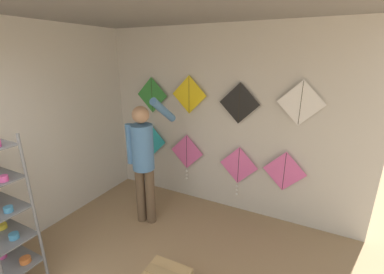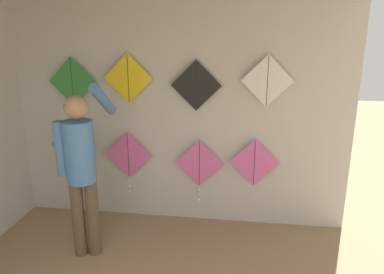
{
  "view_description": "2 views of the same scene",
  "coord_description": "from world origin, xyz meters",
  "px_view_note": "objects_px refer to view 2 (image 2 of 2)",
  "views": [
    {
      "loc": [
        1.45,
        -0.05,
        2.38
      ],
      "look_at": [
        -0.21,
        3.21,
        1.2
      ],
      "focal_mm": 24.0,
      "sensor_mm": 36.0,
      "label": 1
    },
    {
      "loc": [
        0.96,
        -0.78,
        2.39
      ],
      "look_at": [
        0.4,
        3.21,
        1.18
      ],
      "focal_mm": 35.0,
      "sensor_mm": 36.0,
      "label": 2
    }
  ],
  "objects_px": {
    "kite_1": "(128,158)",
    "kite_5": "(128,78)",
    "shopkeeper": "(81,163)",
    "kite_7": "(268,81)",
    "kite_0": "(73,145)",
    "kite_2": "(199,166)",
    "kite_6": "(196,86)",
    "kite_4": "(72,82)",
    "kite_3": "(254,163)"
  },
  "relations": [
    {
      "from": "shopkeeper",
      "to": "kite_3",
      "type": "relative_size",
      "value": 3.15
    },
    {
      "from": "shopkeeper",
      "to": "kite_7",
      "type": "relative_size",
      "value": 3.15
    },
    {
      "from": "kite_1",
      "to": "kite_7",
      "type": "bearing_deg",
      "value": 0.03
    },
    {
      "from": "kite_1",
      "to": "kite_5",
      "type": "distance_m",
      "value": 0.99
    },
    {
      "from": "kite_7",
      "to": "shopkeeper",
      "type": "bearing_deg",
      "value": -155.32
    },
    {
      "from": "kite_0",
      "to": "kite_6",
      "type": "xyz_separation_m",
      "value": [
        1.56,
        0.0,
        0.79
      ]
    },
    {
      "from": "kite_0",
      "to": "kite_2",
      "type": "bearing_deg",
      "value": -0.03
    },
    {
      "from": "shopkeeper",
      "to": "kite_4",
      "type": "distance_m",
      "value": 1.19
    },
    {
      "from": "kite_6",
      "to": "kite_7",
      "type": "height_order",
      "value": "kite_7"
    },
    {
      "from": "kite_6",
      "to": "kite_4",
      "type": "bearing_deg",
      "value": 180.0
    },
    {
      "from": "kite_4",
      "to": "kite_6",
      "type": "height_order",
      "value": "kite_4"
    },
    {
      "from": "kite_4",
      "to": "shopkeeper",
      "type": "bearing_deg",
      "value": -63.27
    },
    {
      "from": "kite_1",
      "to": "kite_5",
      "type": "height_order",
      "value": "kite_5"
    },
    {
      "from": "kite_1",
      "to": "kite_3",
      "type": "relative_size",
      "value": 1.35
    },
    {
      "from": "kite_3",
      "to": "kite_2",
      "type": "bearing_deg",
      "value": -179.92
    },
    {
      "from": "kite_5",
      "to": "kite_6",
      "type": "relative_size",
      "value": 1.0
    },
    {
      "from": "kite_4",
      "to": "kite_6",
      "type": "bearing_deg",
      "value": 0.0
    },
    {
      "from": "kite_2",
      "to": "kite_5",
      "type": "height_order",
      "value": "kite_5"
    },
    {
      "from": "kite_4",
      "to": "kite_0",
      "type": "bearing_deg",
      "value": 180.0
    },
    {
      "from": "kite_0",
      "to": "kite_6",
      "type": "relative_size",
      "value": 1.0
    },
    {
      "from": "kite_6",
      "to": "shopkeeper",
      "type": "bearing_deg",
      "value": -141.15
    },
    {
      "from": "kite_4",
      "to": "kite_6",
      "type": "xyz_separation_m",
      "value": [
        1.5,
        0.0,
        -0.02
      ]
    },
    {
      "from": "kite_2",
      "to": "kite_6",
      "type": "height_order",
      "value": "kite_6"
    },
    {
      "from": "kite_0",
      "to": "kite_4",
      "type": "xyz_separation_m",
      "value": [
        0.06,
        0.0,
        0.8
      ]
    },
    {
      "from": "kite_5",
      "to": "shopkeeper",
      "type": "bearing_deg",
      "value": -107.17
    },
    {
      "from": "kite_1",
      "to": "kite_4",
      "type": "bearing_deg",
      "value": 179.92
    },
    {
      "from": "kite_1",
      "to": "kite_2",
      "type": "height_order",
      "value": "kite_1"
    },
    {
      "from": "kite_3",
      "to": "kite_6",
      "type": "height_order",
      "value": "kite_6"
    },
    {
      "from": "kite_0",
      "to": "kite_4",
      "type": "distance_m",
      "value": 0.81
    },
    {
      "from": "kite_5",
      "to": "kite_7",
      "type": "bearing_deg",
      "value": 0.0
    },
    {
      "from": "kite_1",
      "to": "kite_6",
      "type": "height_order",
      "value": "kite_6"
    },
    {
      "from": "kite_1",
      "to": "shopkeeper",
      "type": "bearing_deg",
      "value": -104.24
    },
    {
      "from": "kite_0",
      "to": "kite_6",
      "type": "height_order",
      "value": "kite_6"
    },
    {
      "from": "kite_6",
      "to": "kite_3",
      "type": "bearing_deg",
      "value": 0.0
    },
    {
      "from": "kite_2",
      "to": "kite_6",
      "type": "relative_size",
      "value": 1.35
    },
    {
      "from": "shopkeeper",
      "to": "kite_7",
      "type": "height_order",
      "value": "kite_7"
    },
    {
      "from": "kite_2",
      "to": "kite_7",
      "type": "distance_m",
      "value": 1.3
    },
    {
      "from": "kite_6",
      "to": "kite_2",
      "type": "bearing_deg",
      "value": -1.17
    },
    {
      "from": "kite_3",
      "to": "kite_7",
      "type": "bearing_deg",
      "value": 0.0
    },
    {
      "from": "kite_2",
      "to": "kite_6",
      "type": "distance_m",
      "value": 0.98
    },
    {
      "from": "shopkeeper",
      "to": "kite_4",
      "type": "relative_size",
      "value": 3.15
    },
    {
      "from": "kite_2",
      "to": "kite_5",
      "type": "relative_size",
      "value": 1.35
    },
    {
      "from": "kite_2",
      "to": "kite_3",
      "type": "height_order",
      "value": "kite_3"
    },
    {
      "from": "kite_3",
      "to": "kite_5",
      "type": "xyz_separation_m",
      "value": [
        -1.5,
        0.0,
        0.97
      ]
    },
    {
      "from": "kite_0",
      "to": "kite_1",
      "type": "bearing_deg",
      "value": -0.07
    },
    {
      "from": "kite_5",
      "to": "kite_6",
      "type": "distance_m",
      "value": 0.8
    },
    {
      "from": "kite_4",
      "to": "kite_5",
      "type": "height_order",
      "value": "kite_5"
    },
    {
      "from": "kite_1",
      "to": "kite_4",
      "type": "height_order",
      "value": "kite_4"
    },
    {
      "from": "shopkeeper",
      "to": "kite_2",
      "type": "relative_size",
      "value": 2.33
    },
    {
      "from": "kite_2",
      "to": "kite_4",
      "type": "bearing_deg",
      "value": 179.97
    }
  ]
}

